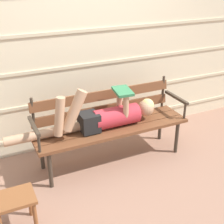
% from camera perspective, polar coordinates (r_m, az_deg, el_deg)
% --- Properties ---
extents(ground_plane, '(12.00, 12.00, 0.00)m').
position_cam_1_polar(ground_plane, '(3.64, 1.01, -9.89)').
color(ground_plane, '#936B56').
extents(house_siding, '(5.29, 0.08, 2.44)m').
position_cam_1_polar(house_siding, '(3.79, -4.11, 11.82)').
color(house_siding, beige).
rests_on(house_siding, ground).
extents(park_bench, '(1.78, 0.48, 0.86)m').
position_cam_1_polar(park_bench, '(3.56, -0.47, -1.60)').
color(park_bench, brown).
rests_on(park_bench, ground).
extents(reclining_person, '(1.70, 0.27, 0.54)m').
position_cam_1_polar(reclining_person, '(3.42, -1.48, -0.78)').
color(reclining_person, '#B72D38').
extents(footstool, '(0.35, 0.28, 0.34)m').
position_cam_1_polar(footstool, '(2.87, -17.48, -15.84)').
color(footstool, brown).
rests_on(footstool, ground).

